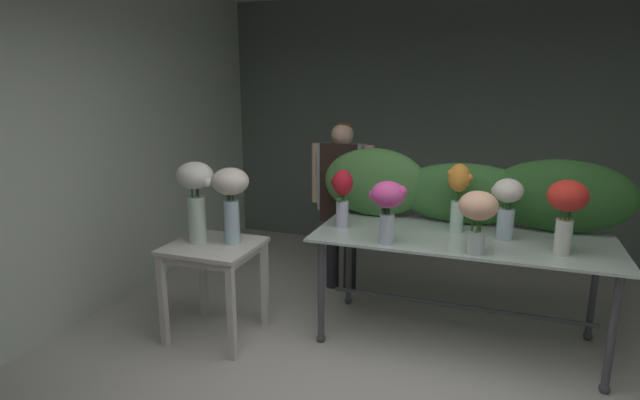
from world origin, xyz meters
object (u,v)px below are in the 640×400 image
vase_ivory_ranunculus (507,203)px  vase_cream_lisianthus_tall (231,194)px  florist (342,190)px  vase_peach_freesia (478,213)px  vase_white_roses_tall (196,193)px  vase_crimson_anemones (342,194)px  vase_scarlet_peonies (567,205)px  vase_sunset_dahlias (458,192)px  vase_fuchsia_stock (388,203)px  side_table_white (214,257)px  display_table_glass (461,251)px

vase_ivory_ranunculus → vase_cream_lisianthus_tall: bearing=-165.2°
florist → vase_peach_freesia: 1.63m
florist → vase_white_roses_tall: (-0.76, -1.22, 0.16)m
florist → vase_crimson_anemones: (0.23, -0.74, 0.13)m
vase_scarlet_peonies → vase_ivory_ranunculus: (-0.36, 0.21, -0.06)m
vase_sunset_dahlias → florist: bearing=152.1°
vase_ivory_ranunculus → vase_scarlet_peonies: bearing=-29.9°
florist → vase_fuchsia_stock: bearing=-57.8°
side_table_white → vase_ivory_ranunculus: 2.17m
vase_peach_freesia → vase_ivory_ranunculus: (0.17, 0.40, -0.01)m
vase_white_roses_tall → vase_cream_lisianthus_tall: (0.26, 0.06, 0.00)m
vase_scarlet_peonies → vase_ivory_ranunculus: vase_scarlet_peonies is taller
vase_fuchsia_stock → vase_sunset_dahlias: bearing=47.2°
vase_scarlet_peonies → display_table_glass: bearing=164.0°
florist → vase_white_roses_tall: florist is taller
vase_crimson_anemones → vase_white_roses_tall: (-0.99, -0.47, 0.03)m
vase_fuchsia_stock → vase_scarlet_peonies: vase_scarlet_peonies is taller
vase_fuchsia_stock → vase_white_roses_tall: 1.42m
vase_fuchsia_stock → vase_ivory_ranunculus: (0.77, 0.38, -0.03)m
side_table_white → vase_scarlet_peonies: bearing=8.5°
side_table_white → vase_cream_lisianthus_tall: bearing=25.2°
display_table_glass → florist: florist is taller
vase_scarlet_peonies → vase_white_roses_tall: (-2.53, -0.36, -0.04)m
display_table_glass → vase_sunset_dahlias: (-0.05, 0.10, 0.43)m
vase_peach_freesia → side_table_white: bearing=-174.8°
vase_peach_freesia → vase_crimson_anemones: 1.05m
florist → vase_sunset_dahlias: 1.23m
display_table_glass → vase_cream_lisianthus_tall: (-1.63, -0.49, 0.41)m
vase_peach_freesia → vase_white_roses_tall: 2.01m
vase_cream_lisianthus_tall → side_table_white: bearing=-154.8°
vase_ivory_ranunculus → vase_sunset_dahlias: bearing=167.2°
vase_fuchsia_stock → side_table_white: bearing=-171.9°
vase_ivory_ranunculus → vase_white_roses_tall: (-2.18, -0.57, 0.03)m
vase_scarlet_peonies → vase_sunset_dahlias: (-0.70, 0.28, -0.02)m
vase_scarlet_peonies → vase_cream_lisianthus_tall: size_ratio=0.86×
vase_crimson_anemones → vase_fuchsia_stock: bearing=-34.9°
vase_white_roses_tall → vase_cream_lisianthus_tall: vase_white_roses_tall is taller
display_table_glass → vase_peach_freesia: bearing=-73.2°
vase_sunset_dahlias → vase_ivory_ranunculus: bearing=-12.8°
display_table_glass → vase_sunset_dahlias: size_ratio=4.11×
vase_crimson_anemones → vase_scarlet_peonies: bearing=-4.2°
vase_sunset_dahlias → vase_cream_lisianthus_tall: (-1.58, -0.58, -0.01)m
vase_fuchsia_stock → vase_white_roses_tall: (-1.41, -0.18, -0.00)m
vase_fuchsia_stock → vase_cream_lisianthus_tall: vase_cream_lisianthus_tall is taller
display_table_glass → florist: 1.34m
vase_cream_lisianthus_tall → vase_sunset_dahlias: bearing=20.3°
side_table_white → vase_scarlet_peonies: (2.40, 0.36, 0.52)m
vase_crimson_anemones → vase_cream_lisianthus_tall: size_ratio=0.78×
display_table_glass → vase_white_roses_tall: vase_white_roses_tall is taller
vase_ivory_ranunculus → vase_white_roses_tall: 2.25m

